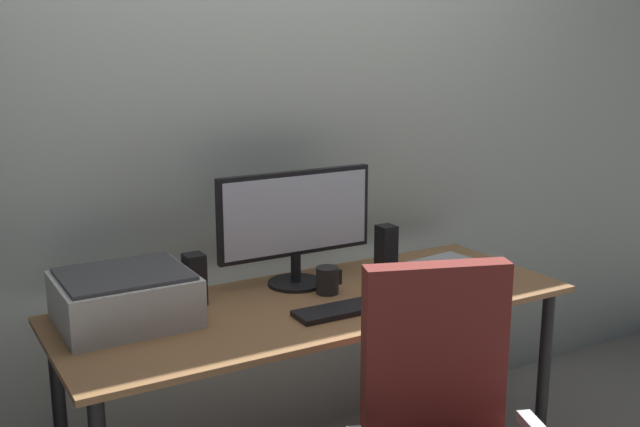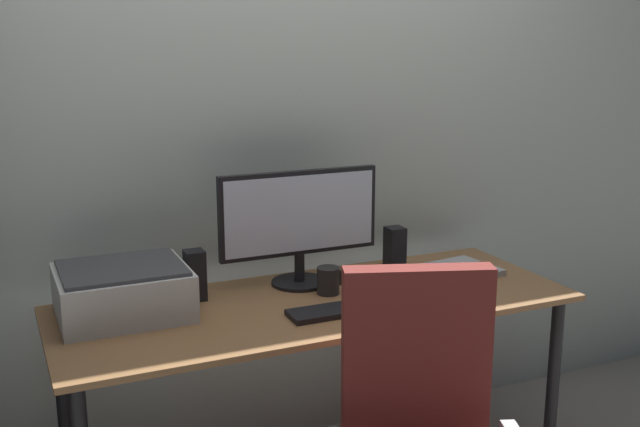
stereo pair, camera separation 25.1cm
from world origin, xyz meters
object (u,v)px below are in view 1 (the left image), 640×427
at_px(desk, 317,324).
at_px(speaker_right, 386,248).
at_px(mouse, 392,300).
at_px(keyboard, 340,310).
at_px(coffee_mug, 328,280).
at_px(monitor, 296,220).
at_px(laptop, 443,268).
at_px(printer, 125,298).
at_px(speaker_left, 195,279).

relative_size(desk, speaker_right, 10.14).
bearing_deg(mouse, speaker_right, 43.07).
bearing_deg(keyboard, coffee_mug, 71.46).
height_order(monitor, speaker_right, monitor).
distance_m(desk, laptop, 0.58).
relative_size(keyboard, printer, 0.72).
distance_m(speaker_left, speaker_right, 0.76).
xyz_separation_m(monitor, coffee_mug, (0.05, -0.13, -0.19)).
relative_size(desk, coffee_mug, 18.46).
xyz_separation_m(coffee_mug, speaker_left, (-0.43, 0.13, 0.04)).
relative_size(desk, laptop, 5.39).
bearing_deg(monitor, speaker_left, -178.81).
distance_m(desk, speaker_left, 0.44).
distance_m(speaker_left, printer, 0.25).
bearing_deg(laptop, coffee_mug, 173.36).
bearing_deg(laptop, keyboard, -168.98).
height_order(mouse, speaker_left, speaker_left).
xyz_separation_m(keyboard, coffee_mug, (0.06, 0.18, 0.04)).
xyz_separation_m(desk, speaker_right, (0.40, 0.17, 0.17)).
relative_size(coffee_mug, laptop, 0.29).
distance_m(coffee_mug, speaker_left, 0.45).
relative_size(keyboard, laptop, 0.91).
relative_size(speaker_right, printer, 0.42).
bearing_deg(speaker_right, printer, -177.15).
xyz_separation_m(desk, printer, (-0.61, 0.12, 0.16)).
bearing_deg(monitor, laptop, -13.15).
distance_m(mouse, printer, 0.85).
height_order(desk, coffee_mug, coffee_mug).
distance_m(coffee_mug, speaker_right, 0.36).
xyz_separation_m(laptop, speaker_left, (-0.94, 0.12, 0.07)).
xyz_separation_m(mouse, speaker_right, (0.20, 0.33, 0.07)).
bearing_deg(mouse, laptop, 13.40).
bearing_deg(mouse, monitor, 102.75).
xyz_separation_m(coffee_mug, printer, (-0.67, 0.08, 0.03)).
xyz_separation_m(desk, keyboard, (0.00, -0.13, 0.09)).
bearing_deg(mouse, desk, 126.88).
bearing_deg(laptop, printer, 169.33).
distance_m(keyboard, speaker_left, 0.49).
height_order(desk, speaker_right, speaker_right).
distance_m(monitor, speaker_right, 0.41).
bearing_deg(monitor, keyboard, -92.48).
bearing_deg(keyboard, monitor, 88.14).
relative_size(speaker_left, printer, 0.42).
xyz_separation_m(desk, mouse, (0.19, -0.15, 0.10)).
relative_size(mouse, laptop, 0.30).
relative_size(mouse, speaker_right, 0.56).
bearing_deg(laptop, speaker_right, 138.05).
distance_m(desk, printer, 0.64).
height_order(laptop, printer, printer).
distance_m(monitor, printer, 0.65).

